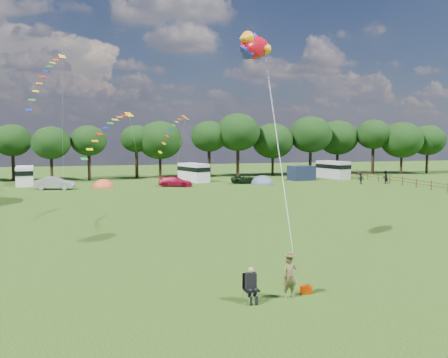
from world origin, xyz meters
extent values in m
plane|color=black|center=(0.00, 0.00, 0.00)|extent=(180.00, 180.00, 0.00)
cylinder|color=black|center=(-20.03, 56.31, 1.95)|extent=(0.47, 0.47, 3.90)
ellipsoid|color=black|center=(-20.03, 56.31, 6.00)|extent=(5.58, 5.58, 4.74)
cylinder|color=black|center=(-14.36, 53.27, 1.78)|extent=(0.44, 0.44, 3.56)
ellipsoid|color=black|center=(-14.36, 53.27, 5.64)|extent=(5.56, 5.56, 4.73)
cylinder|color=black|center=(-9.09, 54.23, 1.98)|extent=(0.47, 0.47, 3.95)
ellipsoid|color=black|center=(-9.09, 54.23, 5.95)|extent=(5.33, 5.33, 4.53)
cylinder|color=black|center=(-1.92, 56.03, 2.17)|extent=(0.50, 0.50, 4.33)
ellipsoid|color=black|center=(-1.92, 56.03, 6.19)|extent=(4.95, 4.95, 4.21)
cylinder|color=black|center=(1.70, 55.56, 1.66)|extent=(0.43, 0.43, 3.31)
ellipsoid|color=black|center=(1.70, 55.56, 5.95)|extent=(7.03, 7.03, 5.98)
cylinder|color=black|center=(9.66, 55.80, 2.18)|extent=(0.50, 0.50, 4.36)
ellipsoid|color=black|center=(9.66, 55.80, 6.56)|extent=(5.84, 5.84, 4.97)
cylinder|color=black|center=(14.25, 54.92, 2.27)|extent=(0.51, 0.51, 4.55)
ellipsoid|color=black|center=(14.25, 54.92, 7.23)|extent=(7.15, 7.15, 6.08)
cylinder|color=black|center=(20.49, 55.63, 1.61)|extent=(0.42, 0.42, 3.21)
ellipsoid|color=black|center=(20.49, 55.63, 5.80)|extent=(6.90, 6.90, 5.86)
cylinder|color=black|center=(26.98, 54.96, 2.09)|extent=(0.48, 0.48, 4.17)
ellipsoid|color=black|center=(26.98, 54.96, 6.86)|extent=(7.16, 7.16, 6.09)
cylinder|color=black|center=(32.97, 56.89, 1.83)|extent=(0.45, 0.45, 3.66)
ellipsoid|color=black|center=(32.97, 56.89, 6.31)|extent=(7.05, 7.05, 5.99)
cylinder|color=black|center=(38.41, 54.37, 2.32)|extent=(0.52, 0.52, 4.65)
ellipsoid|color=black|center=(38.41, 54.37, 6.88)|extent=(5.96, 5.96, 5.06)
cylinder|color=black|center=(43.16, 53.04, 1.59)|extent=(0.42, 0.42, 3.19)
ellipsoid|color=black|center=(43.16, 53.04, 5.89)|extent=(7.23, 7.23, 6.14)
cylinder|color=black|center=(48.55, 53.44, 1.76)|extent=(0.44, 0.44, 3.52)
ellipsoid|color=black|center=(48.55, 53.44, 5.86)|extent=(6.22, 6.22, 5.28)
cylinder|color=#472D19|center=(32.00, 27.00, 0.60)|extent=(0.12, 0.12, 1.20)
cylinder|color=#472D19|center=(32.00, 30.00, 0.60)|extent=(0.12, 0.12, 1.20)
cylinder|color=#472D19|center=(32.00, 28.50, 0.95)|extent=(0.08, 3.00, 0.08)
cylinder|color=#472D19|center=(32.00, 28.50, 0.55)|extent=(0.08, 3.00, 0.08)
cylinder|color=#472D19|center=(32.00, 33.00, 0.60)|extent=(0.12, 0.12, 1.20)
cylinder|color=#472D19|center=(32.00, 31.50, 0.95)|extent=(0.08, 3.00, 0.08)
cylinder|color=#472D19|center=(32.00, 31.50, 0.55)|extent=(0.08, 3.00, 0.08)
cylinder|color=#472D19|center=(32.00, 36.00, 0.60)|extent=(0.12, 0.12, 1.20)
cylinder|color=#472D19|center=(32.00, 34.50, 0.95)|extent=(0.08, 3.00, 0.08)
cylinder|color=#472D19|center=(32.00, 34.50, 0.55)|extent=(0.08, 3.00, 0.08)
cylinder|color=#472D19|center=(32.00, 39.00, 0.60)|extent=(0.12, 0.12, 1.20)
cylinder|color=#472D19|center=(32.00, 37.50, 0.95)|extent=(0.08, 3.00, 0.08)
cylinder|color=#472D19|center=(32.00, 37.50, 0.55)|extent=(0.08, 3.00, 0.08)
cylinder|color=#472D19|center=(32.00, 42.00, 0.60)|extent=(0.12, 0.12, 1.20)
cylinder|color=#472D19|center=(32.00, 40.50, 0.95)|extent=(0.08, 3.00, 0.08)
cylinder|color=#472D19|center=(32.00, 40.50, 0.55)|extent=(0.08, 3.00, 0.08)
cylinder|color=#472D19|center=(32.00, 45.00, 0.60)|extent=(0.12, 0.12, 1.20)
cylinder|color=#472D19|center=(32.00, 43.50, 0.95)|extent=(0.08, 3.00, 0.08)
cylinder|color=#472D19|center=(32.00, 43.50, 0.55)|extent=(0.08, 3.00, 0.08)
cylinder|color=#472D19|center=(32.00, 48.00, 0.60)|extent=(0.12, 0.12, 1.20)
cylinder|color=#472D19|center=(32.00, 46.50, 0.95)|extent=(0.08, 3.00, 0.08)
cylinder|color=#472D19|center=(32.00, 46.50, 0.55)|extent=(0.08, 3.00, 0.08)
cylinder|color=#472D19|center=(32.00, 51.00, 0.60)|extent=(0.12, 0.12, 1.20)
cylinder|color=#472D19|center=(32.00, 49.50, 0.95)|extent=(0.08, 3.00, 0.08)
cylinder|color=#472D19|center=(32.00, 49.50, 0.55)|extent=(0.08, 3.00, 0.08)
imported|color=#999DA2|center=(-13.11, 42.25, 0.79)|extent=(4.72, 2.50, 1.58)
imported|color=#AB1131|center=(2.04, 42.06, 0.65)|extent=(4.67, 3.43, 1.29)
imported|color=black|center=(12.28, 43.72, 0.59)|extent=(4.52, 2.44, 1.18)
cube|color=white|center=(-17.42, 48.56, 1.28)|extent=(2.66, 5.29, 2.55)
cube|color=black|center=(-17.42, 48.56, 1.79)|extent=(2.71, 5.39, 0.60)
cylinder|color=black|center=(-17.26, 46.96, 0.36)|extent=(0.74, 0.33, 0.72)
cylinder|color=black|center=(-17.58, 50.16, 0.36)|extent=(0.74, 0.33, 0.72)
cube|color=silver|center=(5.67, 48.32, 1.32)|extent=(4.03, 5.75, 2.65)
cube|color=black|center=(5.67, 48.32, 1.86)|extent=(4.12, 5.87, 0.63)
cylinder|color=black|center=(6.27, 46.77, 0.37)|extent=(0.79, 0.53, 0.75)
cylinder|color=black|center=(5.06, 49.87, 0.37)|extent=(0.79, 0.53, 0.75)
cube|color=#B6B5B8|center=(27.82, 48.21, 1.35)|extent=(3.73, 5.83, 2.70)
cube|color=black|center=(27.82, 48.21, 1.90)|extent=(3.80, 5.95, 0.64)
cylinder|color=black|center=(28.30, 46.58, 0.38)|extent=(0.81, 0.48, 0.76)
cylinder|color=black|center=(27.34, 49.84, 0.38)|extent=(0.81, 0.48, 0.76)
ellipsoid|color=#E14E2E|center=(-7.23, 42.88, 0.02)|extent=(2.65, 3.05, 2.18)
cylinder|color=#E14E2E|center=(-7.23, 42.88, 0.04)|extent=(2.78, 2.78, 0.08)
ellipsoid|color=#4D5D6C|center=(14.15, 42.12, 0.02)|extent=(3.09, 3.55, 2.41)
cylinder|color=#4D5D6C|center=(14.15, 42.12, 0.04)|extent=(3.24, 3.24, 0.08)
cube|color=#172038|center=(21.78, 46.50, 1.08)|extent=(3.80, 3.24, 2.16)
imported|color=brown|center=(-0.14, -3.79, 0.90)|extent=(0.70, 0.50, 1.80)
cylinder|color=#99999E|center=(-2.14, -4.18, 0.26)|extent=(0.02, 0.02, 0.52)
cylinder|color=#99999E|center=(-1.64, -4.18, 0.26)|extent=(0.02, 0.02, 0.52)
cylinder|color=#99999E|center=(-2.14, -3.68, 0.26)|extent=(0.02, 0.02, 0.52)
cylinder|color=#99999E|center=(-1.64, -3.68, 0.26)|extent=(0.02, 0.02, 0.52)
cube|color=black|center=(-1.89, -3.93, 0.52)|extent=(0.60, 0.58, 0.06)
cube|color=black|center=(-1.89, -3.66, 0.85)|extent=(0.59, 0.07, 0.62)
cube|color=black|center=(-1.89, -3.89, 0.88)|extent=(0.44, 0.28, 0.66)
sphere|color=tan|center=(-1.89, -3.91, 1.34)|extent=(0.25, 0.25, 0.25)
cube|color=#C73100|center=(0.76, -3.43, 0.17)|extent=(0.50, 0.35, 0.34)
ellipsoid|color=red|center=(1.03, 4.90, 11.82)|extent=(3.11, 3.20, 1.88)
ellipsoid|color=yellow|center=(1.03, 4.90, 11.67)|extent=(1.93, 1.99, 1.03)
cone|color=orange|center=(0.06, 3.86, 12.11)|extent=(1.39, 1.40, 0.99)
cone|color=#2327B0|center=(0.06, 3.86, 11.52)|extent=(1.39, 1.40, 0.99)
cone|color=#2327B0|center=(1.09, 4.97, 12.42)|extent=(1.08, 1.07, 0.84)
sphere|color=white|center=(1.55, 5.95, 11.99)|extent=(0.31, 0.31, 0.31)
sphere|color=black|center=(1.56, 6.04, 11.99)|extent=(0.16, 0.16, 0.16)
cube|color=yellow|center=(-11.01, 29.46, 14.52)|extent=(0.82, 0.77, 0.40)
cube|color=red|center=(-11.28, 28.96, 14.30)|extent=(0.63, 0.47, 0.11)
cube|color=orange|center=(-11.55, 28.47, 14.03)|extent=(0.63, 0.47, 0.12)
cube|color=yellow|center=(-11.82, 27.97, 13.69)|extent=(0.63, 0.46, 0.13)
cube|color=#198C1E|center=(-12.09, 27.48, 13.26)|extent=(0.63, 0.46, 0.14)
cube|color=#0C1EB2|center=(-12.36, 26.98, 12.76)|extent=(0.63, 0.45, 0.15)
cube|color=red|center=(-12.63, 26.49, 12.17)|extent=(0.63, 0.45, 0.16)
cube|color=orange|center=(-12.90, 25.99, 11.51)|extent=(0.62, 0.44, 0.17)
cube|color=yellow|center=(-13.17, 25.50, 10.76)|extent=(0.62, 0.44, 0.18)
cube|color=#198C1E|center=(-13.44, 25.00, 9.94)|extent=(0.62, 0.43, 0.19)
cube|color=#0C1EB2|center=(-13.71, 24.51, 9.03)|extent=(0.61, 0.42, 0.20)
cube|color=#EEC500|center=(-5.20, 20.19, 8.55)|extent=(0.82, 0.79, 0.38)
cube|color=red|center=(-5.60, 19.74, 8.44)|extent=(0.60, 0.52, 0.11)
cube|color=orange|center=(-6.01, 19.29, 8.29)|extent=(0.60, 0.51, 0.12)
cube|color=yellow|center=(-6.41, 18.84, 8.06)|extent=(0.59, 0.51, 0.13)
cube|color=#198C1E|center=(-6.82, 18.39, 7.76)|extent=(0.59, 0.51, 0.14)
cube|color=#0C1EB2|center=(-7.22, 17.94, 7.37)|extent=(0.59, 0.50, 0.15)
cube|color=red|center=(-7.63, 17.49, 6.90)|extent=(0.59, 0.50, 0.16)
cube|color=orange|center=(-8.03, 17.04, 6.35)|extent=(0.58, 0.49, 0.17)
cube|color=yellow|center=(-8.44, 16.59, 5.72)|extent=(0.58, 0.49, 0.17)
cube|color=#198C1E|center=(-8.84, 16.14, 5.02)|extent=(0.58, 0.48, 0.18)
cube|color=orange|center=(-1.15, 15.68, 8.17)|extent=(0.70, 0.74, 0.36)
cube|color=red|center=(-1.47, 15.14, 8.10)|extent=(0.42, 0.58, 0.10)
cube|color=orange|center=(-1.78, 14.60, 7.99)|extent=(0.42, 0.58, 0.11)
cube|color=yellow|center=(-2.10, 14.06, 7.80)|extent=(0.41, 0.58, 0.12)
cube|color=#198C1E|center=(-2.41, 13.52, 7.53)|extent=(0.41, 0.58, 0.13)
cube|color=#0C1EB2|center=(-2.73, 12.98, 7.17)|extent=(0.41, 0.57, 0.14)
cube|color=red|center=(-3.04, 12.44, 6.74)|extent=(0.40, 0.57, 0.15)
cube|color=orange|center=(-3.36, 11.90, 6.23)|extent=(0.40, 0.57, 0.16)
cube|color=yellow|center=(-3.67, 11.36, 5.64)|extent=(0.39, 0.57, 0.16)
imported|color=black|center=(30.90, 38.49, 0.93)|extent=(1.02, 0.80, 1.85)
imported|color=black|center=(27.30, 38.80, 0.81)|extent=(1.11, 0.65, 1.62)
camera|label=1|loc=(-7.86, -22.95, 6.86)|focal=40.00mm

